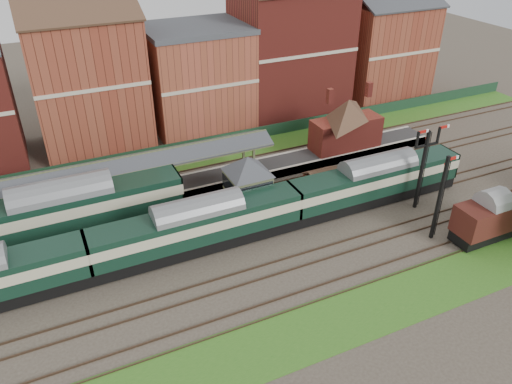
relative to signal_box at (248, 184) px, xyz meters
name	(u,v)px	position (x,y,z in m)	size (l,w,h in m)	color
ground	(293,224)	(3.00, -3.25, -3.19)	(160.00, 160.00, 0.00)	#473D33
grass_back	(227,152)	(3.00, 12.75, -3.16)	(90.00, 4.50, 0.06)	#2D6619
grass_front	(372,309)	(3.00, -15.25, -3.16)	(90.00, 5.00, 0.06)	#2D6619
fence	(220,140)	(3.00, 14.75, -2.44)	(90.00, 0.12, 1.50)	#193823
platform	(204,182)	(-2.00, 6.50, -2.69)	(55.00, 3.40, 1.00)	#2D2D2D
signal_box	(248,184)	(0.00, 0.00, 0.00)	(5.40, 5.40, 6.00)	#506547
brick_hut	(322,185)	(8.00, 0.00, -2.00)	(3.20, 2.64, 2.94)	maroon
station_building	(347,123)	(15.00, 6.50, 0.76)	(8.10, 8.10, 5.90)	maroon
canopy	(142,158)	(-8.00, 6.50, 1.39)	(26.00, 3.89, 4.08)	#505837
semaphore_bracket	(423,164)	(15.04, -5.75, 1.44)	(3.60, 0.25, 8.18)	black
semaphore_siding	(440,197)	(13.02, -10.25, 0.96)	(1.23, 0.25, 8.00)	black
town_backdrop	(196,72)	(2.82, 21.75, 3.81)	(69.00, 10.00, 16.00)	maroon
dmu_train	(199,226)	(-5.91, -3.25, -0.78)	(53.68, 2.82, 4.12)	black
platform_railcar	(65,211)	(-15.66, 3.25, -0.49)	(20.18, 3.18, 4.65)	black
goods_van_a	(489,218)	(17.10, -12.25, -1.06)	(6.18, 2.68, 3.75)	black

